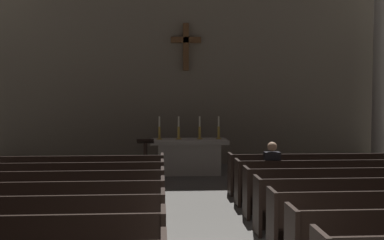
{
  "coord_description": "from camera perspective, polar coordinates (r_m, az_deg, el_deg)",
  "views": [
    {
      "loc": [
        -0.8,
        -4.53,
        2.31
      ],
      "look_at": [
        0.0,
        7.61,
        1.63
      ],
      "focal_mm": 44.07,
      "sensor_mm": 36.0,
      "label": 1
    }
  ],
  "objects": [
    {
      "name": "pew_left_row_3",
      "position": [
        7.03,
        -19.65,
        -12.1
      ],
      "size": [
        3.88,
        0.5,
        0.95
      ],
      "color": "black",
      "rests_on": "ground"
    },
    {
      "name": "pew_left_row_4",
      "position": [
        7.98,
        -17.63,
        -10.23
      ],
      "size": [
        3.88,
        0.5,
        0.95
      ],
      "color": "black",
      "rests_on": "ground"
    },
    {
      "name": "pew_left_row_5",
      "position": [
        8.95,
        -16.06,
        -8.75
      ],
      "size": [
        3.88,
        0.5,
        0.95
      ],
      "color": "black",
      "rests_on": "ground"
    },
    {
      "name": "pew_left_row_6",
      "position": [
        9.92,
        -14.8,
        -7.55
      ],
      "size": [
        3.88,
        0.5,
        0.95
      ],
      "color": "black",
      "rests_on": "ground"
    },
    {
      "name": "pew_left_row_7",
      "position": [
        10.9,
        -13.78,
        -6.57
      ],
      "size": [
        3.88,
        0.5,
        0.95
      ],
      "color": "black",
      "rests_on": "ground"
    },
    {
      "name": "pew_right_row_4",
      "position": [
        8.51,
        20.84,
        -9.46
      ],
      "size": [
        3.88,
        0.5,
        0.95
      ],
      "color": "black",
      "rests_on": "ground"
    },
    {
      "name": "pew_right_row_5",
      "position": [
        9.42,
        18.25,
        -8.19
      ],
      "size": [
        3.88,
        0.5,
        0.95
      ],
      "color": "black",
      "rests_on": "ground"
    },
    {
      "name": "pew_right_row_6",
      "position": [
        10.35,
        16.13,
        -7.13
      ],
      "size": [
        3.88,
        0.5,
        0.95
      ],
      "color": "black",
      "rests_on": "ground"
    },
    {
      "name": "pew_right_row_7",
      "position": [
        11.29,
        14.37,
        -6.24
      ],
      "size": [
        3.88,
        0.5,
        0.95
      ],
      "color": "black",
      "rests_on": "ground"
    },
    {
      "name": "altar",
      "position": [
        13.53,
        -0.35,
        -4.34
      ],
      "size": [
        2.2,
        0.9,
        1.01
      ],
      "color": "#A8A399",
      "rests_on": "ground"
    },
    {
      "name": "candlestick_outer_left",
      "position": [
        13.44,
        -3.97,
        -1.47
      ],
      "size": [
        0.16,
        0.16,
        0.65
      ],
      "color": "#B79338",
      "rests_on": "altar"
    },
    {
      "name": "candlestick_inner_left",
      "position": [
        13.45,
        -1.63,
        -1.46
      ],
      "size": [
        0.16,
        0.16,
        0.65
      ],
      "color": "#B79338",
      "rests_on": "altar"
    },
    {
      "name": "candlestick_inner_right",
      "position": [
        13.48,
        0.92,
        -1.44
      ],
      "size": [
        0.16,
        0.16,
        0.65
      ],
      "color": "#B79338",
      "rests_on": "altar"
    },
    {
      "name": "candlestick_outer_right",
      "position": [
        13.54,
        3.25,
        -1.43
      ],
      "size": [
        0.16,
        0.16,
        0.65
      ],
      "color": "#B79338",
      "rests_on": "altar"
    },
    {
      "name": "apse_with_cross",
      "position": [
        15.44,
        -0.8,
        7.47
      ],
      "size": [
        12.69,
        0.43,
        6.91
      ],
      "color": "#706656",
      "rests_on": "ground"
    },
    {
      "name": "lectern",
      "position": [
        12.33,
        -5.64,
        -5.03
      ],
      "size": [
        0.44,
        0.36,
        1.15
      ],
      "color": "black",
      "rests_on": "ground"
    },
    {
      "name": "lone_worshipper",
      "position": [
        10.01,
        9.54,
        -6.15
      ],
      "size": [
        0.32,
        0.43,
        1.32
      ],
      "color": "#26262B",
      "rests_on": "ground"
    }
  ]
}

